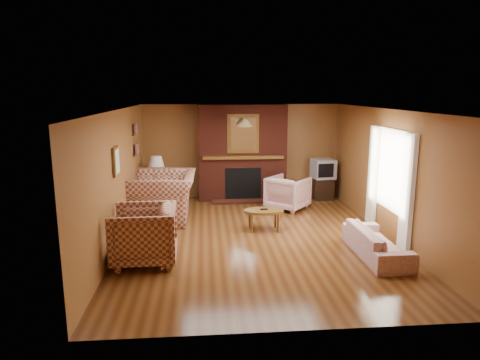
{
  "coord_description": "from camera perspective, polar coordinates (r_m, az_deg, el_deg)",
  "views": [
    {
      "loc": [
        -0.96,
        -7.67,
        2.73
      ],
      "look_at": [
        -0.26,
        0.6,
        0.99
      ],
      "focal_mm": 32.0,
      "sensor_mm": 36.0,
      "label": 1
    }
  ],
  "objects": [
    {
      "name": "tv_stand",
      "position": [
        11.17,
        10.92,
        -1.11
      ],
      "size": [
        0.51,
        0.47,
        0.55
      ],
      "primitive_type": "cube",
      "rotation": [
        0.0,
        0.0,
        0.03
      ],
      "color": "black",
      "rests_on": "floor"
    },
    {
      "name": "window_right",
      "position": [
        8.37,
        19.31,
        0.09
      ],
      "size": [
        0.1,
        1.85,
        2.0
      ],
      "color": "silver",
      "rests_on": "wall_right"
    },
    {
      "name": "plaid_loveseat",
      "position": [
        9.34,
        -10.18,
        -2.17
      ],
      "size": [
        1.38,
        1.58,
        1.01
      ],
      "primitive_type": "imported",
      "rotation": [
        0.0,
        0.0,
        -1.59
      ],
      "color": "maroon",
      "rests_on": "floor"
    },
    {
      "name": "fireplace",
      "position": [
        10.81,
        0.3,
        3.58
      ],
      "size": [
        2.2,
        0.82,
        2.4
      ],
      "color": "#511C11",
      "rests_on": "floor"
    },
    {
      "name": "bookshelf",
      "position": [
        9.75,
        -13.61,
        5.21
      ],
      "size": [
        0.09,
        0.55,
        0.71
      ],
      "color": "brown",
      "rests_on": "wall_left"
    },
    {
      "name": "side_table",
      "position": [
        10.48,
        -10.96,
        -1.89
      ],
      "size": [
        0.44,
        0.44,
        0.57
      ],
      "primitive_type": "cube",
      "rotation": [
        0.0,
        0.0,
        0.02
      ],
      "color": "brown",
      "rests_on": "floor"
    },
    {
      "name": "wall_right",
      "position": [
        8.56,
        19.1,
        0.84
      ],
      "size": [
        0.0,
        6.5,
        6.5
      ],
      "primitive_type": "plane",
      "rotation": [
        1.57,
        0.0,
        -1.57
      ],
      "color": "brown",
      "rests_on": "floor"
    },
    {
      "name": "floral_sofa",
      "position": [
        7.59,
        17.76,
        -7.92
      ],
      "size": [
        0.65,
        1.66,
        0.48
      ],
      "primitive_type": "imported",
      "rotation": [
        0.0,
        0.0,
        1.58
      ],
      "color": "beige",
      "rests_on": "floor"
    },
    {
      "name": "wall_front",
      "position": [
        4.78,
        7.05,
        -6.98
      ],
      "size": [
        6.5,
        0.0,
        6.5
      ],
      "primitive_type": "plane",
      "rotation": [
        -1.57,
        0.0,
        0.0
      ],
      "color": "brown",
      "rests_on": "floor"
    },
    {
      "name": "plaid_armchair",
      "position": [
        7.09,
        -12.71,
        -7.11
      ],
      "size": [
        1.06,
        1.03,
        0.94
      ],
      "primitive_type": "imported",
      "rotation": [
        0.0,
        0.0,
        -1.54
      ],
      "color": "maroon",
      "rests_on": "floor"
    },
    {
      "name": "wall_back",
      "position": [
        11.07,
        0.18,
        3.87
      ],
      "size": [
        6.5,
        0.0,
        6.5
      ],
      "primitive_type": "plane",
      "rotation": [
        1.57,
        0.0,
        0.0
      ],
      "color": "brown",
      "rests_on": "floor"
    },
    {
      "name": "floor",
      "position": [
        8.2,
        2.17,
        -7.65
      ],
      "size": [
        6.5,
        6.5,
        0.0
      ],
      "primitive_type": "plane",
      "color": "#48260F",
      "rests_on": "ground"
    },
    {
      "name": "floral_armchair",
      "position": [
        10.08,
        6.4,
        -1.71
      ],
      "size": [
        1.18,
        1.19,
        0.78
      ],
      "primitive_type": "imported",
      "rotation": [
        0.0,
        0.0,
        2.44
      ],
      "color": "beige",
      "rests_on": "floor"
    },
    {
      "name": "pendant_light",
      "position": [
        10.05,
        0.66,
        7.64
      ],
      "size": [
        0.36,
        0.36,
        0.48
      ],
      "color": "black",
      "rests_on": "ceiling"
    },
    {
      "name": "wall_left",
      "position": [
        7.98,
        -15.88,
        0.29
      ],
      "size": [
        0.0,
        6.5,
        6.5
      ],
      "primitive_type": "plane",
      "rotation": [
        1.57,
        0.0,
        1.57
      ],
      "color": "brown",
      "rests_on": "floor"
    },
    {
      "name": "botanical_print",
      "position": [
        7.62,
        -16.2,
        2.42
      ],
      "size": [
        0.05,
        0.4,
        0.5
      ],
      "color": "brown",
      "rests_on": "wall_left"
    },
    {
      "name": "table_lamp",
      "position": [
        10.35,
        -11.1,
        1.58
      ],
      "size": [
        0.39,
        0.39,
        0.64
      ],
      "color": "white",
      "rests_on": "side_table"
    },
    {
      "name": "ceiling",
      "position": [
        7.74,
        2.31,
        9.35
      ],
      "size": [
        6.5,
        6.5,
        0.0
      ],
      "primitive_type": "plane",
      "rotation": [
        3.14,
        0.0,
        0.0
      ],
      "color": "silver",
      "rests_on": "wall_back"
    },
    {
      "name": "crt_tv",
      "position": [
        11.06,
        11.03,
        1.49
      ],
      "size": [
        0.59,
        0.59,
        0.49
      ],
      "color": "#9B9EA2",
      "rests_on": "tv_stand"
    },
    {
      "name": "coffee_table",
      "position": [
        8.52,
        3.22,
        -4.36
      ],
      "size": [
        0.79,
        0.49,
        0.44
      ],
      "color": "brown",
      "rests_on": "floor"
    }
  ]
}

